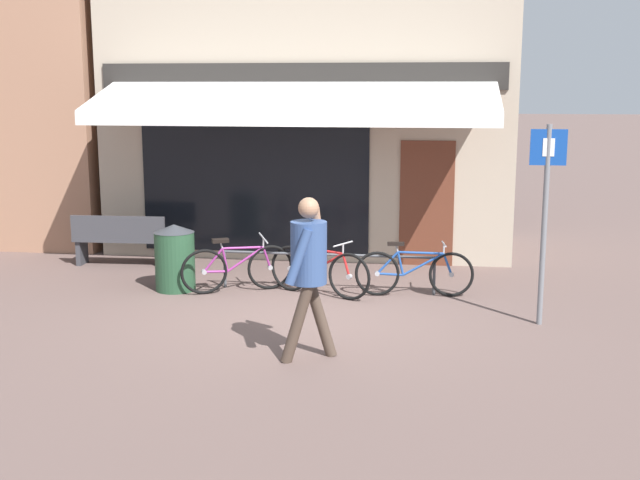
% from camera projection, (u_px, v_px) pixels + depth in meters
% --- Properties ---
extents(ground_plane, '(160.00, 160.00, 0.00)m').
position_uv_depth(ground_plane, '(310.00, 310.00, 10.87)').
color(ground_plane, brown).
extents(shop_front, '(7.17, 4.62, 5.98)m').
position_uv_depth(shop_front, '(313.00, 86.00, 14.77)').
color(shop_front, tan).
rests_on(shop_front, ground_plane).
extents(neighbour_building, '(5.15, 4.00, 6.32)m').
position_uv_depth(neighbour_building, '(5.00, 77.00, 16.13)').
color(neighbour_building, '#9E7056').
rests_on(neighbour_building, ground_plane).
extents(bike_rack_rail, '(3.22, 0.04, 0.57)m').
position_uv_depth(bike_rack_rail, '(328.00, 260.00, 11.78)').
color(bike_rack_rail, '#47494F').
rests_on(bike_rack_rail, ground_plane).
extents(bicycle_purple, '(1.56, 0.82, 0.84)m').
position_uv_depth(bicycle_purple, '(237.00, 268.00, 11.72)').
color(bicycle_purple, black).
rests_on(bicycle_purple, ground_plane).
extents(bicycle_red, '(1.56, 0.75, 0.82)m').
position_uv_depth(bicycle_red, '(319.00, 270.00, 11.56)').
color(bicycle_red, black).
rests_on(bicycle_red, ground_plane).
extents(bicycle_blue, '(1.71, 0.52, 0.79)m').
position_uv_depth(bicycle_blue, '(414.00, 272.00, 11.52)').
color(bicycle_blue, black).
rests_on(bicycle_blue, ground_plane).
extents(pedestrian_adult, '(0.61, 0.71, 1.83)m').
position_uv_depth(pedestrian_adult, '(309.00, 261.00, 8.71)').
color(pedestrian_adult, '#47382D').
rests_on(pedestrian_adult, ground_plane).
extents(litter_bin, '(0.60, 0.60, 0.99)m').
position_uv_depth(litter_bin, '(175.00, 257.00, 11.83)').
color(litter_bin, '#23472D').
rests_on(litter_bin, ground_plane).
extents(parking_sign, '(0.44, 0.07, 2.53)m').
position_uv_depth(parking_sign, '(545.00, 204.00, 9.92)').
color(parking_sign, slate).
rests_on(parking_sign, ground_plane).
extents(park_bench, '(1.62, 0.50, 0.87)m').
position_uv_depth(park_bench, '(121.00, 239.00, 13.44)').
color(park_bench, '#38383D').
rests_on(park_bench, ground_plane).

